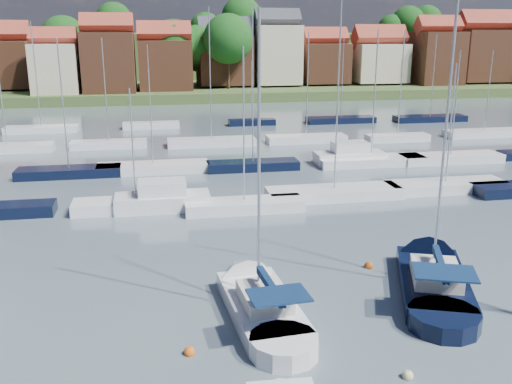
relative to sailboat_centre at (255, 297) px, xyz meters
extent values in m
plane|color=#485962|center=(1.19, 36.16, -0.36)|extent=(260.00, 260.00, 0.00)
cube|color=silver|center=(0.10, -1.28, -0.11)|extent=(3.47, 7.25, 1.20)
cone|color=silver|center=(-0.24, 3.11, -0.11)|extent=(3.19, 3.64, 2.93)
cylinder|color=silver|center=(0.37, -4.79, -0.11)|extent=(3.15, 3.15, 1.20)
cube|color=beige|center=(0.14, -1.77, 0.84)|extent=(2.27, 3.08, 0.70)
cylinder|color=#B2B2B7|center=(0.06, -0.79, 7.01)|extent=(0.14, 0.14, 13.04)
cylinder|color=#B2B2B7|center=(0.21, -2.74, 1.69)|extent=(0.40, 3.91, 0.10)
cube|color=#0E2347|center=(0.21, -2.74, 1.84)|extent=(0.59, 3.73, 0.35)
cube|color=#0E2347|center=(0.31, -4.01, 1.99)|extent=(2.62, 1.95, 0.08)
cube|color=black|center=(9.32, -0.22, -0.11)|extent=(5.80, 8.50, 1.20)
cone|color=black|center=(11.03, 4.38, -0.11)|extent=(4.40, 4.72, 3.27)
cylinder|color=black|center=(7.95, -3.90, -0.11)|extent=(4.21, 4.21, 1.20)
cube|color=beige|center=(9.13, -0.73, 0.84)|extent=(3.29, 3.86, 0.70)
cylinder|color=#B2B2B7|center=(9.51, 0.29, 7.93)|extent=(0.14, 0.14, 14.87)
cylinder|color=#B2B2B7|center=(8.75, -1.76, 1.69)|extent=(1.62, 4.12, 0.10)
cube|color=#0E2347|center=(8.75, -1.76, 1.84)|extent=(1.73, 3.99, 0.35)
cube|color=#0E2347|center=(8.25, -3.08, 1.99)|extent=(3.29, 2.81, 0.08)
sphere|color=#D85914|center=(-3.46, -4.04, -0.36)|extent=(0.48, 0.48, 0.48)
sphere|color=beige|center=(4.74, -7.21, -0.36)|extent=(0.44, 0.44, 0.44)
sphere|color=#D85914|center=(7.13, 3.17, -0.36)|extent=(0.49, 0.49, 0.49)
cube|color=silver|center=(-6.07, 16.36, -0.01)|extent=(9.22, 2.58, 1.00)
cylinder|color=#B2B2B7|center=(-6.07, 16.36, 4.58)|extent=(0.12, 0.12, 8.18)
cube|color=silver|center=(1.83, 14.77, -0.01)|extent=(8.78, 2.46, 1.00)
cylinder|color=#B2B2B7|center=(1.83, 14.77, 6.02)|extent=(0.12, 0.12, 11.06)
cube|color=silver|center=(9.43, 16.83, -0.01)|extent=(10.79, 3.02, 1.00)
cylinder|color=#B2B2B7|center=(9.43, 16.83, 7.93)|extent=(0.12, 0.12, 14.87)
cube|color=silver|center=(19.17, 17.19, -0.01)|extent=(10.13, 2.84, 1.00)
cylinder|color=#B2B2B7|center=(19.17, 17.19, 5.29)|extent=(0.12, 0.12, 9.59)
cube|color=silver|center=(-4.12, 16.16, 0.14)|extent=(7.00, 2.60, 1.40)
cube|color=silver|center=(-4.12, 16.16, 1.24)|extent=(3.50, 2.20, 1.30)
cube|color=black|center=(-12.36, 27.80, -0.01)|extent=(9.30, 2.60, 1.00)
cylinder|color=#B2B2B7|center=(-12.36, 27.80, 6.23)|extent=(0.12, 0.12, 11.48)
cube|color=silver|center=(-4.75, 28.17, -0.01)|extent=(10.40, 2.91, 1.00)
cylinder|color=#B2B2B7|center=(-4.75, 28.17, 4.88)|extent=(0.12, 0.12, 8.77)
cube|color=black|center=(4.67, 27.44, -0.01)|extent=(8.80, 2.46, 1.00)
cylinder|color=#B2B2B7|center=(4.67, 27.44, 7.66)|extent=(0.12, 0.12, 14.33)
cube|color=silver|center=(16.59, 27.33, -0.01)|extent=(10.73, 3.00, 1.00)
cylinder|color=#B2B2B7|center=(16.59, 27.33, 6.56)|extent=(0.12, 0.12, 12.14)
cube|color=silver|center=(25.02, 27.13, -0.01)|extent=(10.48, 2.93, 1.00)
cylinder|color=#B2B2B7|center=(25.02, 27.13, 5.63)|extent=(0.12, 0.12, 10.28)
cube|color=silver|center=(14.65, 28.16, 0.14)|extent=(7.00, 2.60, 1.40)
cube|color=silver|center=(14.65, 28.16, 1.24)|extent=(3.50, 2.20, 1.30)
cube|color=silver|center=(-20.52, 40.37, -0.01)|extent=(9.71, 2.72, 1.00)
cube|color=silver|center=(-9.64, 40.67, -0.01)|extent=(8.49, 2.38, 1.00)
cylinder|color=#B2B2B7|center=(-9.64, 40.67, 6.15)|extent=(0.12, 0.12, 11.31)
cube|color=silver|center=(1.98, 39.94, -0.01)|extent=(10.16, 2.85, 1.00)
cylinder|color=#B2B2B7|center=(1.98, 39.94, 7.79)|extent=(0.12, 0.12, 14.59)
cube|color=silver|center=(13.36, 40.06, -0.01)|extent=(9.53, 2.67, 1.00)
cylinder|color=#B2B2B7|center=(13.36, 40.06, 6.45)|extent=(0.12, 0.12, 11.91)
cube|color=silver|center=(24.35, 38.67, -0.01)|extent=(7.62, 2.13, 1.00)
cylinder|color=#B2B2B7|center=(24.35, 38.67, 6.56)|extent=(0.12, 0.12, 12.13)
cube|color=silver|center=(36.42, 39.75, -0.01)|extent=(10.17, 2.85, 1.00)
cylinder|color=#B2B2B7|center=(36.42, 39.75, 5.36)|extent=(0.12, 0.12, 9.73)
cube|color=silver|center=(-19.07, 52.72, -0.01)|extent=(9.24, 2.59, 1.00)
cylinder|color=#B2B2B7|center=(-19.07, 52.72, 7.08)|extent=(0.12, 0.12, 13.17)
cube|color=silver|center=(-4.89, 53.46, -0.01)|extent=(7.57, 2.12, 1.00)
cylinder|color=#B2B2B7|center=(-4.89, 53.46, 5.61)|extent=(0.12, 0.12, 10.24)
cube|color=black|center=(9.08, 53.63, -0.01)|extent=(6.58, 1.84, 1.00)
cylinder|color=#B2B2B7|center=(9.08, 53.63, 4.50)|extent=(0.12, 0.12, 8.01)
cube|color=black|center=(22.13, 53.57, -0.01)|extent=(9.92, 2.78, 1.00)
cylinder|color=#B2B2B7|center=(22.13, 53.57, 5.95)|extent=(0.12, 0.12, 10.92)
cube|color=black|center=(35.47, 52.53, -0.01)|extent=(10.55, 2.95, 1.00)
cylinder|color=#B2B2B7|center=(35.47, 52.53, 6.25)|extent=(0.12, 0.12, 11.51)
cube|color=#47582C|center=(1.19, 113.16, -0.06)|extent=(200.00, 70.00, 3.00)
cube|color=#47582C|center=(1.19, 138.16, 4.64)|extent=(200.00, 60.00, 14.00)
cube|color=brown|center=(-32.45, 93.95, 6.21)|extent=(10.37, 9.97, 8.73)
cube|color=#963B2B|center=(-32.45, 93.95, 11.84)|extent=(10.57, 5.13, 5.13)
cube|color=beige|center=(-21.55, 85.17, 5.72)|extent=(8.09, 8.80, 8.96)
cube|color=#963B2B|center=(-21.55, 85.17, 11.19)|extent=(8.25, 4.00, 4.00)
cube|color=brown|center=(-12.16, 86.10, 6.73)|extent=(9.36, 10.17, 10.97)
cube|color=#963B2B|center=(-12.16, 86.10, 13.36)|extent=(9.54, 4.63, 4.63)
cube|color=brown|center=(-1.85, 87.81, 5.95)|extent=(9.90, 8.56, 9.42)
cube|color=#963B2B|center=(-1.85, 87.81, 11.88)|extent=(10.10, 4.90, 4.90)
cube|color=brown|center=(10.29, 92.81, 6.59)|extent=(10.59, 8.93, 9.49)
cube|color=#383A42|center=(10.29, 92.81, 12.63)|extent=(10.80, 5.24, 5.24)
cube|color=beige|center=(20.90, 91.96, 7.67)|extent=(9.01, 8.61, 11.65)
cube|color=#383A42|center=(20.90, 91.96, 14.60)|extent=(9.19, 4.46, 4.46)
cube|color=brown|center=(31.37, 93.16, 5.85)|extent=(9.10, 9.34, 8.00)
cube|color=#963B2B|center=(31.37, 93.16, 10.96)|extent=(9.28, 4.50, 4.50)
cube|color=beige|center=(43.14, 92.75, 5.78)|extent=(10.86, 9.59, 7.88)
cube|color=#963B2B|center=(43.14, 92.75, 11.05)|extent=(11.07, 5.37, 5.37)
cube|color=brown|center=(54.95, 90.08, 6.73)|extent=(9.18, 9.96, 10.97)
cube|color=#963B2B|center=(54.95, 90.08, 13.34)|extent=(9.36, 4.54, 4.54)
cube|color=brown|center=(66.37, 91.37, 7.23)|extent=(11.39, 9.67, 10.76)
cube|color=#963B2B|center=(66.37, 91.37, 14.00)|extent=(11.62, 5.64, 5.64)
cylinder|color=#382619|center=(57.97, 111.67, 8.16)|extent=(0.50, 0.50, 4.47)
sphere|color=#1D591B|center=(57.97, 111.67, 14.23)|extent=(8.18, 8.18, 8.18)
cylinder|color=#382619|center=(4.65, 92.09, 3.47)|extent=(0.50, 0.50, 4.46)
sphere|color=#1D591B|center=(4.65, 92.09, 9.52)|extent=(8.15, 8.15, 8.15)
cylinder|color=#382619|center=(16.41, 109.84, 8.22)|extent=(0.50, 0.50, 5.15)
sphere|color=#1D591B|center=(16.41, 109.84, 15.21)|extent=(9.41, 9.41, 9.41)
cylinder|color=#382619|center=(-12.35, 112.48, 8.32)|extent=(0.50, 0.50, 4.56)
sphere|color=#1D591B|center=(-12.35, 112.48, 14.51)|extent=(8.34, 8.34, 8.34)
cylinder|color=#382619|center=(-22.04, 101.41, 3.82)|extent=(0.50, 0.50, 5.15)
sphere|color=#1D591B|center=(-22.04, 101.41, 10.81)|extent=(9.42, 9.42, 9.42)
cylinder|color=#382619|center=(14.95, 100.87, 3.13)|extent=(0.50, 0.50, 3.77)
sphere|color=#1D591B|center=(14.95, 100.87, 8.24)|extent=(6.89, 6.89, 6.89)
cylinder|color=#382619|center=(10.24, 87.10, 3.85)|extent=(0.50, 0.50, 5.21)
sphere|color=#1D591B|center=(10.24, 87.10, 10.93)|extent=(9.53, 9.53, 9.53)
cylinder|color=#382619|center=(63.12, 97.78, 2.73)|extent=(0.50, 0.50, 2.97)
sphere|color=#1D591B|center=(63.12, 97.78, 6.77)|extent=(5.44, 5.44, 5.44)
cylinder|color=#382619|center=(0.04, 89.91, 3.66)|extent=(0.50, 0.50, 4.84)
sphere|color=#1D591B|center=(0.04, 89.91, 10.24)|extent=(8.85, 8.85, 8.85)
cylinder|color=#382619|center=(53.87, 111.88, 7.81)|extent=(0.50, 0.50, 3.72)
sphere|color=#1D591B|center=(53.87, 111.88, 12.86)|extent=(6.80, 6.80, 6.80)
cylinder|color=#382619|center=(55.24, 90.29, 3.27)|extent=(0.50, 0.50, 4.05)
sphere|color=#1D591B|center=(55.24, 90.29, 8.76)|extent=(7.40, 7.40, 7.40)
cylinder|color=#382619|center=(8.03, 109.45, 7.55)|extent=(0.50, 0.50, 3.93)
sphere|color=#1D591B|center=(8.03, 109.45, 12.89)|extent=(7.19, 7.19, 7.19)
cylinder|color=#382619|center=(31.84, 96.33, 3.16)|extent=(0.50, 0.50, 3.82)
sphere|color=#1D591B|center=(31.84, 96.33, 8.35)|extent=(6.99, 6.99, 6.99)
cylinder|color=#382619|center=(-16.25, 89.29, 2.99)|extent=(0.50, 0.50, 3.48)
sphere|color=#1D591B|center=(-16.25, 89.29, 7.71)|extent=(6.37, 6.37, 6.37)
cylinder|color=#382619|center=(58.71, 98.97, 2.74)|extent=(0.50, 0.50, 2.99)
sphere|color=#1D591B|center=(58.71, 98.97, 6.79)|extent=(5.46, 5.46, 5.46)
cylinder|color=#382619|center=(4.80, 95.20, 2.87)|extent=(0.50, 0.50, 3.25)
sphere|color=#1D591B|center=(4.80, 95.20, 7.28)|extent=(5.94, 5.94, 5.94)
cylinder|color=#382619|center=(-1.86, 96.90, 2.74)|extent=(0.50, 0.50, 2.98)
sphere|color=#1D591B|center=(-1.86, 96.90, 6.79)|extent=(5.46, 5.46, 5.46)
cylinder|color=#382619|center=(65.85, 117.91, 9.00)|extent=(0.50, 0.50, 4.29)
sphere|color=#1D591B|center=(65.85, 117.91, 14.82)|extent=(7.84, 7.84, 7.84)
camera|label=1|loc=(-4.43, -25.10, 12.63)|focal=40.00mm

